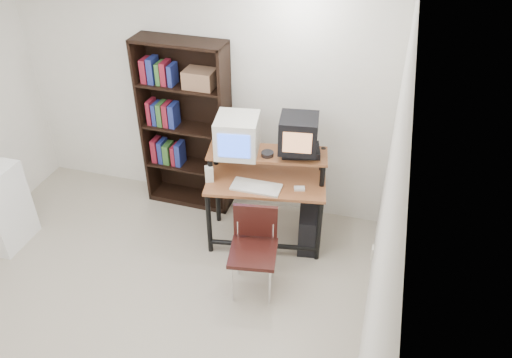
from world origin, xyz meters
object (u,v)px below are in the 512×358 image
(crt_monitor, at_px, (237,135))
(bookshelf, at_px, (186,124))
(computer_desk, at_px, (266,184))
(crt_tv, at_px, (299,134))
(pc_tower, at_px, (309,227))
(school_chair, at_px, (254,242))

(crt_monitor, xyz_separation_m, bookshelf, (-0.70, 0.40, -0.19))
(computer_desk, relative_size, crt_tv, 3.13)
(pc_tower, distance_m, school_chair, 0.85)
(crt_monitor, relative_size, bookshelf, 0.24)
(pc_tower, bearing_deg, computer_desk, 174.68)
(school_chair, relative_size, bookshelf, 0.44)
(pc_tower, relative_size, bookshelf, 0.24)
(pc_tower, bearing_deg, crt_monitor, 170.45)
(bookshelf, bearing_deg, crt_monitor, -28.77)
(crt_monitor, bearing_deg, bookshelf, 141.30)
(pc_tower, bearing_deg, crt_tv, 141.70)
(crt_monitor, relative_size, crt_tv, 1.15)
(computer_desk, height_order, school_chair, computer_desk)
(crt_monitor, height_order, school_chair, crt_monitor)
(computer_desk, relative_size, pc_tower, 2.74)
(school_chair, bearing_deg, computer_desk, 86.67)
(pc_tower, relative_size, school_chair, 0.54)
(computer_desk, xyz_separation_m, crt_tv, (0.27, 0.13, 0.53))
(crt_monitor, relative_size, school_chair, 0.55)
(crt_monitor, relative_size, pc_tower, 1.01)
(crt_monitor, bearing_deg, computer_desk, -15.57)
(computer_desk, distance_m, bookshelf, 1.13)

